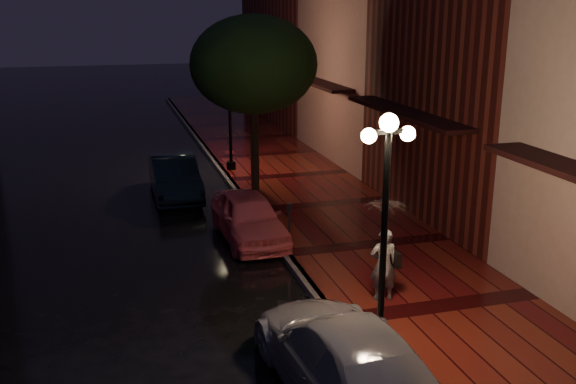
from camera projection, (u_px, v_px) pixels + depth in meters
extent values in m
plane|color=black|center=(286.00, 259.00, 16.24)|extent=(120.00, 120.00, 0.00)
cube|color=#460C0E|center=(369.00, 247.00, 16.81)|extent=(4.50, 60.00, 0.15)
cube|color=#595451|center=(286.00, 256.00, 16.22)|extent=(0.25, 60.00, 0.15)
cube|color=#511914|center=(501.00, 30.00, 18.41)|extent=(5.00, 8.00, 11.00)
cube|color=#8C5951|center=(385.00, 49.00, 26.08)|extent=(5.00, 8.00, 9.00)
cube|color=#511914|center=(310.00, 29.00, 35.18)|extent=(5.00, 12.00, 10.00)
cylinder|color=black|center=(384.00, 245.00, 11.12)|extent=(0.12, 0.12, 4.00)
cylinder|color=black|center=(379.00, 341.00, 11.63)|extent=(0.36, 0.36, 0.30)
cube|color=black|center=(389.00, 132.00, 10.56)|extent=(0.70, 0.08, 0.08)
sphere|color=#EBD18D|center=(389.00, 123.00, 10.52)|extent=(0.32, 0.32, 0.32)
sphere|color=#EBD18D|center=(369.00, 136.00, 10.49)|extent=(0.26, 0.26, 0.26)
sphere|color=#EBD18D|center=(408.00, 134.00, 10.67)|extent=(0.26, 0.26, 0.26)
cylinder|color=black|center=(230.00, 117.00, 24.06)|extent=(0.12, 0.12, 4.00)
cylinder|color=black|center=(231.00, 165.00, 24.57)|extent=(0.36, 0.36, 0.30)
cube|color=black|center=(229.00, 63.00, 23.50)|extent=(0.70, 0.08, 0.08)
sphere|color=#EBD18D|center=(229.00, 59.00, 23.46)|extent=(0.32, 0.32, 0.32)
sphere|color=#EBD18D|center=(219.00, 65.00, 23.42)|extent=(0.26, 0.26, 0.26)
sphere|color=#EBD18D|center=(238.00, 65.00, 23.61)|extent=(0.26, 0.26, 0.26)
cylinder|color=black|center=(255.00, 143.00, 21.46)|extent=(0.28, 0.28, 3.20)
ellipsoid|color=black|center=(254.00, 64.00, 20.74)|extent=(4.16, 4.16, 3.20)
sphere|color=black|center=(270.00, 80.00, 21.64)|extent=(1.80, 1.80, 1.80)
sphere|color=black|center=(240.00, 83.00, 20.07)|extent=(1.80, 1.80, 1.80)
imported|color=#EE626C|center=(249.00, 217.00, 17.39)|extent=(1.69, 3.89, 1.31)
imported|color=black|center=(175.00, 177.00, 21.35)|extent=(1.47, 4.16, 1.37)
imported|color=#B4B4BC|center=(346.00, 359.00, 10.27)|extent=(2.28, 4.98, 1.41)
imported|color=white|center=(383.00, 264.00, 13.43)|extent=(0.63, 0.47, 1.58)
imported|color=silver|center=(386.00, 219.00, 13.16)|extent=(0.92, 0.94, 0.84)
cylinder|color=black|center=(384.00, 248.00, 13.33)|extent=(0.02, 0.02, 1.26)
cube|color=black|center=(396.00, 259.00, 13.43)|extent=(0.13, 0.29, 0.32)
cylinder|color=black|center=(289.00, 230.00, 16.31)|extent=(0.06, 0.06, 1.04)
cube|color=black|center=(289.00, 207.00, 16.15)|extent=(0.13, 0.12, 0.21)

